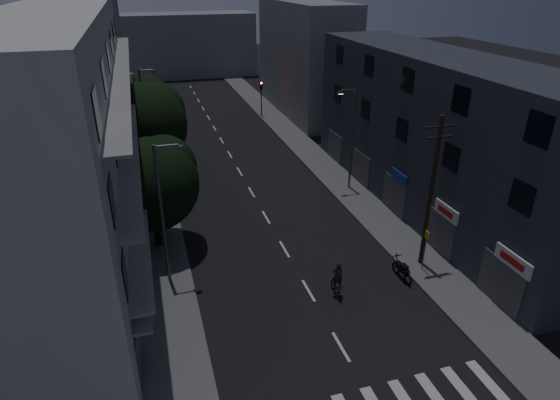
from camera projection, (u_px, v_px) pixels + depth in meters
ground at (238, 170)px, 41.70m from camera, size 160.00×160.00×0.00m
sidewalk_left at (152, 178)px, 39.74m from camera, size 3.00×90.00×0.15m
sidewalk_right at (317, 160)px, 43.59m from camera, size 3.00×90.00×0.15m
lane_markings at (226, 147)px, 47.09m from camera, size 0.15×60.50×0.01m
building_left at (72, 127)px, 29.53m from camera, size 7.00×36.00×14.00m
building_right at (435, 135)px, 32.89m from camera, size 6.19×28.00×11.00m
building_far_left at (95, 47)px, 54.97m from camera, size 6.00×20.00×16.00m
building_far_right at (304, 59)px, 56.62m from camera, size 6.00×20.00×13.00m
building_far_end at (181, 45)px, 78.35m from camera, size 24.00×8.00×10.00m
tree_near at (152, 180)px, 28.02m from camera, size 5.72×5.72×7.05m
tree_mid at (145, 122)px, 36.77m from camera, size 6.63×6.63×8.16m
tree_far at (142, 102)px, 45.54m from camera, size 5.57×5.57×6.89m
traffic_signal_far_right at (261, 92)px, 55.74m from camera, size 0.28×0.37×4.10m
traffic_signal_far_left at (151, 99)px, 52.35m from camera, size 0.28×0.37×4.10m
street_lamp_left_near at (164, 209)px, 24.53m from camera, size 1.51×0.25×8.00m
street_lamp_right at (351, 134)px, 35.96m from camera, size 1.51×0.25×8.00m
street_lamp_left_far at (145, 109)px, 42.81m from camera, size 1.51×0.25×8.00m
utility_pole at (431, 191)px, 25.96m from camera, size 1.80×0.24×9.00m
bus_stop_sign at (426, 243)px, 26.60m from camera, size 0.06×0.35×2.52m
motorcycle at (402, 271)px, 26.57m from camera, size 0.58×2.01×1.29m
cyclist at (337, 284)px, 25.08m from camera, size 0.67×1.71×2.13m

